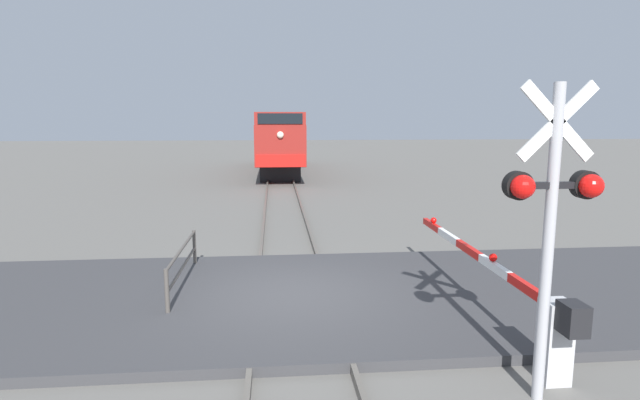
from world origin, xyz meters
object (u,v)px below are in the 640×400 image
object	(u,v)px
crossing_gate	(523,302)
guard_railing	(183,262)
locomotive	(279,143)
crossing_signal	(552,209)

from	to	relation	value
crossing_gate	guard_railing	distance (m)	6.46
locomotive	crossing_gate	distance (m)	27.07
crossing_signal	guard_railing	distance (m)	7.11
locomotive	crossing_gate	xyz separation A→B (m)	(3.36, -26.83, -1.20)
locomotive	crossing_signal	bearing A→B (deg)	-84.01
guard_railing	crossing_gate	bearing A→B (deg)	-29.87
locomotive	guard_railing	bearing A→B (deg)	-95.41
locomotive	guard_railing	size ratio (longest dim) A/B	5.07
guard_railing	crossing_signal	bearing A→B (deg)	-41.00
locomotive	crossing_signal	world-z (taller)	crossing_signal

